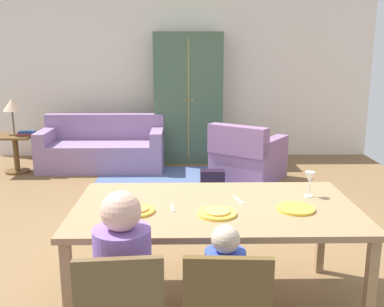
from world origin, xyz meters
TOP-DOWN VIEW (x-y plane):
  - ground_plane at (0.00, 0.52)m, footprint 6.48×6.24m
  - back_wall at (0.00, 3.69)m, footprint 6.48×0.10m
  - dining_table at (0.23, -1.11)m, footprint 1.94×1.08m
  - plate_near_man at (-0.30, -1.23)m, footprint 0.25×0.25m
  - pizza_near_man at (-0.30, -1.23)m, footprint 0.17×0.17m
  - plate_near_child at (0.23, -1.29)m, footprint 0.25×0.25m
  - pizza_near_child at (0.23, -1.29)m, footprint 0.17×0.17m
  - plate_near_woman at (0.76, -1.21)m, footprint 0.25×0.25m
  - wine_glass at (0.93, -0.93)m, footprint 0.07×0.07m
  - fork at (-0.06, -1.16)m, footprint 0.03×0.15m
  - knife at (0.40, -1.01)m, footprint 0.06×0.17m
  - person_man at (-0.31, -1.84)m, footprint 0.30×0.41m
  - area_rug at (0.05, 1.95)m, footprint 2.60×1.80m
  - couch at (-1.26, 2.81)m, footprint 1.90×0.86m
  - armchair at (0.91, 2.10)m, footprint 1.19×1.19m
  - armoire at (0.09, 3.30)m, footprint 1.10×0.59m
  - side_table at (-2.53, 2.55)m, footprint 0.56×0.56m
  - table_lamp at (-2.53, 2.55)m, footprint 0.26×0.26m
  - book_lower at (-2.36, 2.50)m, footprint 0.22×0.16m
  - book_upper at (-2.35, 2.57)m, footprint 0.22×0.16m
  - handbag at (0.39, 1.65)m, footprint 0.32×0.16m

SIDE VIEW (x-z plane):
  - ground_plane at x=0.00m, z-range -0.02..0.00m
  - area_rug at x=0.05m, z-range 0.00..0.01m
  - handbag at x=0.39m, z-range 0.00..0.26m
  - couch at x=-1.26m, z-range -0.11..0.71m
  - armchair at x=0.91m, z-range -0.09..0.73m
  - side_table at x=-2.53m, z-range 0.09..0.67m
  - person_man at x=-0.31m, z-range -0.04..1.07m
  - book_lower at x=-2.36m, z-range 0.58..0.61m
  - book_upper at x=-2.35m, z-range 0.61..0.64m
  - dining_table at x=0.23m, z-range 0.32..1.08m
  - fork at x=-0.06m, z-range 0.76..0.77m
  - knife at x=0.40m, z-range 0.76..0.77m
  - plate_near_man at x=-0.30m, z-range 0.76..0.78m
  - plate_near_child at x=0.23m, z-range 0.76..0.78m
  - plate_near_woman at x=0.76m, z-range 0.76..0.78m
  - pizza_near_man at x=-0.30m, z-range 0.78..0.79m
  - pizza_near_child at x=0.23m, z-range 0.78..0.79m
  - wine_glass at x=0.93m, z-range 0.80..0.99m
  - table_lamp at x=-2.53m, z-range 0.74..1.28m
  - armoire at x=0.09m, z-range 0.00..2.10m
  - back_wall at x=0.00m, z-range 0.00..2.70m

